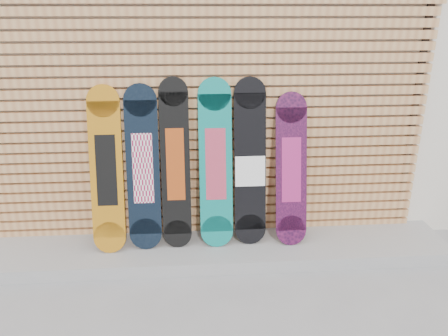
{
  "coord_description": "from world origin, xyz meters",
  "views": [
    {
      "loc": [
        -0.21,
        -2.91,
        2.21
      ],
      "look_at": [
        0.05,
        0.75,
        0.85
      ],
      "focal_mm": 35.0,
      "sensor_mm": 36.0,
      "label": 1
    }
  ],
  "objects_px": {
    "snowboard_1": "(143,168)",
    "snowboard_4": "(250,164)",
    "snowboard_3": "(216,164)",
    "snowboard_0": "(106,170)",
    "snowboard_2": "(175,164)",
    "snowboard_5": "(291,170)"
  },
  "relations": [
    {
      "from": "snowboard_1",
      "to": "snowboard_3",
      "type": "bearing_deg",
      "value": -0.18
    },
    {
      "from": "snowboard_5",
      "to": "snowboard_4",
      "type": "bearing_deg",
      "value": 176.55
    },
    {
      "from": "snowboard_3",
      "to": "snowboard_5",
      "type": "distance_m",
      "value": 0.69
    },
    {
      "from": "snowboard_4",
      "to": "snowboard_2",
      "type": "bearing_deg",
      "value": -179.73
    },
    {
      "from": "snowboard_3",
      "to": "snowboard_4",
      "type": "xyz_separation_m",
      "value": [
        0.31,
        0.01,
        -0.01
      ]
    },
    {
      "from": "snowboard_3",
      "to": "snowboard_4",
      "type": "relative_size",
      "value": 1.0
    },
    {
      "from": "snowboard_1",
      "to": "snowboard_4",
      "type": "xyz_separation_m",
      "value": [
        0.96,
        0.01,
        0.01
      ]
    },
    {
      "from": "snowboard_0",
      "to": "snowboard_5",
      "type": "relative_size",
      "value": 1.06
    },
    {
      "from": "snowboard_5",
      "to": "snowboard_3",
      "type": "bearing_deg",
      "value": 179.12
    },
    {
      "from": "snowboard_0",
      "to": "snowboard_1",
      "type": "xyz_separation_m",
      "value": [
        0.32,
        0.02,
        0.0
      ]
    },
    {
      "from": "snowboard_3",
      "to": "snowboard_5",
      "type": "bearing_deg",
      "value": -0.88
    },
    {
      "from": "snowboard_1",
      "to": "snowboard_4",
      "type": "bearing_deg",
      "value": 0.6
    },
    {
      "from": "snowboard_2",
      "to": "snowboard_3",
      "type": "distance_m",
      "value": 0.36
    },
    {
      "from": "snowboard_5",
      "to": "snowboard_2",
      "type": "bearing_deg",
      "value": 178.93
    },
    {
      "from": "snowboard_0",
      "to": "snowboard_2",
      "type": "xyz_separation_m",
      "value": [
        0.61,
        0.03,
        0.03
      ]
    },
    {
      "from": "snowboard_0",
      "to": "snowboard_5",
      "type": "distance_m",
      "value": 1.66
    },
    {
      "from": "snowboard_1",
      "to": "snowboard_3",
      "type": "xyz_separation_m",
      "value": [
        0.65,
        -0.0,
        0.02
      ]
    },
    {
      "from": "snowboard_1",
      "to": "snowboard_2",
      "type": "distance_m",
      "value": 0.29
    },
    {
      "from": "snowboard_2",
      "to": "snowboard_4",
      "type": "distance_m",
      "value": 0.68
    },
    {
      "from": "snowboard_2",
      "to": "snowboard_4",
      "type": "xyz_separation_m",
      "value": [
        0.67,
        0.0,
        -0.01
      ]
    },
    {
      "from": "snowboard_0",
      "to": "snowboard_2",
      "type": "bearing_deg",
      "value": 2.6
    },
    {
      "from": "snowboard_0",
      "to": "snowboard_1",
      "type": "height_order",
      "value": "snowboard_1"
    }
  ]
}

